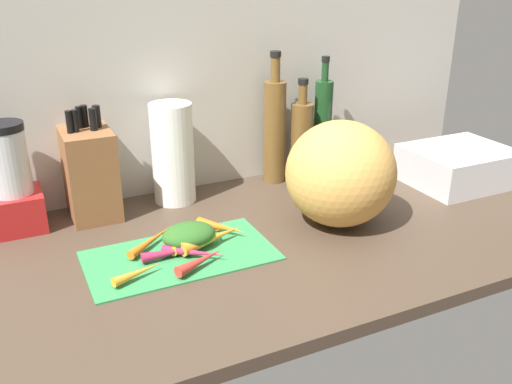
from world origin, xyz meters
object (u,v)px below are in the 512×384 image
(winter_squash, at_px, (340,174))
(bottle_2, at_px, (323,126))
(carrot_8, at_px, (203,236))
(carrot_6, at_px, (194,253))
(bottle_1, at_px, (301,140))
(carrot_0, at_px, (152,240))
(bottle_0, at_px, (275,130))
(carrot_7, at_px, (191,239))
(carrot_2, at_px, (172,252))
(knife_block, at_px, (90,172))
(carrot_4, at_px, (138,273))
(blender_appliance, at_px, (12,185))
(carrot_1, at_px, (221,227))
(carrot_3, at_px, (212,238))
(cutting_board, at_px, (180,255))
(dish_rack, at_px, (458,166))
(carrot_5, at_px, (200,261))
(paper_towel_roll, at_px, (173,154))

(winter_squash, height_order, bottle_2, bottle_2)
(carrot_8, bearing_deg, carrot_6, -128.23)
(bottle_1, bearing_deg, carrot_0, -155.86)
(bottle_0, bearing_deg, carrot_7, -141.53)
(bottle_0, bearing_deg, carrot_2, -141.88)
(knife_block, bearing_deg, carrot_2, -70.91)
(carrot_4, bearing_deg, blender_appliance, 119.10)
(carrot_8, relative_size, blender_appliance, 0.39)
(carrot_1, distance_m, carrot_6, 0.13)
(carrot_3, xyz_separation_m, knife_block, (-0.21, 0.31, 0.09))
(carrot_3, relative_size, carrot_7, 1.20)
(cutting_board, relative_size, dish_rack, 1.43)
(blender_appliance, distance_m, bottle_0, 0.72)
(carrot_2, bearing_deg, winter_squash, 0.68)
(carrot_6, xyz_separation_m, knife_block, (-0.15, 0.34, 0.10))
(carrot_2, xyz_separation_m, carrot_5, (0.04, -0.07, 0.00))
(carrot_1, distance_m, carrot_3, 0.07)
(carrot_0, distance_m, knife_block, 0.28)
(carrot_5, bearing_deg, bottle_1, 39.39)
(knife_block, relative_size, blender_appliance, 1.05)
(carrot_4, xyz_separation_m, winter_squash, (0.53, 0.06, 0.11))
(bottle_0, distance_m, bottle_1, 0.09)
(carrot_1, distance_m, dish_rack, 0.77)
(carrot_1, height_order, bottle_2, bottle_2)
(carrot_6, xyz_separation_m, carrot_8, (0.04, 0.05, 0.01))
(carrot_1, height_order, carrot_5, carrot_1)
(blender_appliance, bearing_deg, dish_rack, -10.83)
(carrot_0, distance_m, carrot_4, 0.15)
(bottle_0, bearing_deg, carrot_3, -135.61)
(carrot_1, xyz_separation_m, carrot_2, (-0.14, -0.06, -0.00))
(carrot_3, height_order, carrot_5, carrot_3)
(blender_appliance, relative_size, dish_rack, 0.92)
(bottle_0, bearing_deg, carrot_1, -136.25)
(carrot_5, bearing_deg, carrot_2, 122.68)
(carrot_4, distance_m, paper_towel_roll, 0.44)
(paper_towel_roll, distance_m, bottle_0, 0.32)
(cutting_board, relative_size, bottle_0, 1.09)
(bottle_2, height_order, dish_rack, bottle_2)
(carrot_5, height_order, bottle_2, bottle_2)
(winter_squash, bearing_deg, carrot_6, -175.98)
(carrot_2, bearing_deg, knife_block, 109.09)
(paper_towel_roll, bearing_deg, carrot_4, -118.43)
(carrot_0, distance_m, carrot_3, 0.14)
(carrot_2, distance_m, carrot_4, 0.11)
(carrot_3, height_order, dish_rack, dish_rack)
(carrot_7, relative_size, knife_block, 0.49)
(blender_appliance, bearing_deg, carrot_1, -29.71)
(carrot_2, relative_size, carrot_5, 1.06)
(cutting_board, height_order, carrot_0, carrot_0)
(carrot_0, bearing_deg, bottle_0, 29.70)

